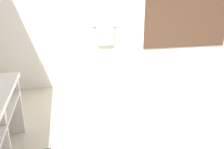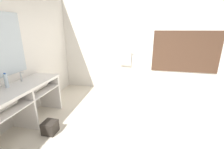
% 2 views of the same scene
% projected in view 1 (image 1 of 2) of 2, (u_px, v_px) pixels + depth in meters
% --- Properties ---
extents(wall_back_with_blinds, '(7.40, 0.13, 2.70)m').
position_uv_depth(wall_back_with_blinds, '(123.00, 13.00, 4.54)').
color(wall_back_with_blinds, white).
rests_on(wall_back_with_blinds, ground_plane).
extents(bathtub, '(1.05, 1.57, 0.63)m').
position_uv_depth(bathtub, '(202.00, 79.00, 4.38)').
color(bathtub, silver).
rests_on(bathtub, ground_plane).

